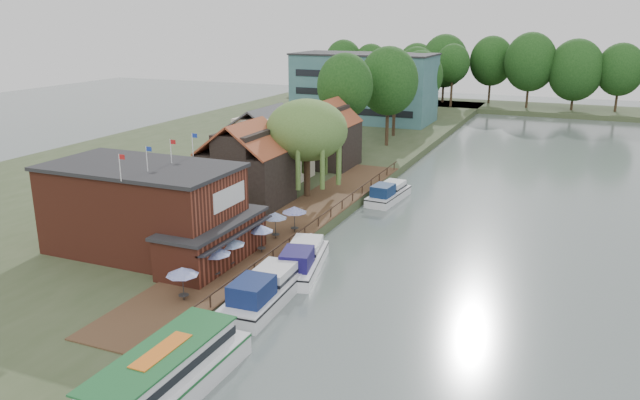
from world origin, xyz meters
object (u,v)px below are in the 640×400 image
at_px(cottage_a, 246,164).
at_px(cruiser_2, 389,191).
at_px(umbrella_1, 215,262).
at_px(pub, 163,211).
at_px(swan, 196,349).
at_px(cottage_c, 327,134).
at_px(hotel_block, 364,87).
at_px(umbrella_2, 229,252).
at_px(tour_boat, 155,381).
at_px(umbrella_5, 295,219).
at_px(cottage_b, 266,144).
at_px(cruiser_1, 302,256).
at_px(cruiser_0, 265,287).
at_px(umbrella_3, 261,239).
at_px(umbrella_4, 275,225).
at_px(umbrella_0, 183,284).
at_px(willow, 307,149).

bearing_deg(cottage_a, cruiser_2, 40.35).
relative_size(umbrella_1, cruiser_2, 0.27).
bearing_deg(pub, swan, -46.90).
bearing_deg(cottage_a, pub, -86.19).
bearing_deg(cottage_c, hotel_block, 102.20).
bearing_deg(cottage_c, umbrella_2, -79.69).
xyz_separation_m(cruiser_2, tour_boat, (0.20, -41.25, 0.40)).
bearing_deg(umbrella_5, pub, -129.84).
relative_size(cottage_a, cottage_b, 0.90).
bearing_deg(cruiser_1, umbrella_5, 108.18).
height_order(cruiser_0, cruiser_1, cruiser_0).
distance_m(pub, swan, 15.25).
distance_m(umbrella_1, umbrella_5, 11.50).
distance_m(umbrella_5, cruiser_0, 12.34).
bearing_deg(cruiser_1, swan, -105.03).
height_order(umbrella_1, cruiser_0, umbrella_1).
relative_size(cottage_a, swan, 19.55).
distance_m(umbrella_2, umbrella_5, 9.37).
height_order(umbrella_2, cruiser_0, umbrella_2).
bearing_deg(cruiser_0, pub, 161.28).
xyz_separation_m(hotel_block, umbrella_1, (14.35, -73.66, -4.86)).
bearing_deg(cottage_b, hotel_block, 94.97).
xyz_separation_m(umbrella_1, cruiser_2, (4.65, 27.85, -1.20)).
height_order(cottage_c, umbrella_3, cottage_c).
relative_size(cruiser_2, tour_boat, 0.67).
bearing_deg(umbrella_5, umbrella_4, -109.79).
bearing_deg(umbrella_0, cruiser_2, 81.88).
relative_size(umbrella_1, cruiser_0, 0.23).
xyz_separation_m(willow, umbrella_0, (2.94, -26.76, -3.93)).
relative_size(umbrella_4, cruiser_1, 0.24).
relative_size(cottage_b, cottage_c, 1.13).
height_order(cottage_b, umbrella_4, cottage_b).
distance_m(willow, cruiser_0, 24.63).
relative_size(willow, umbrella_3, 4.39).
xyz_separation_m(umbrella_0, cruiser_0, (4.20, 3.71, -1.01)).
bearing_deg(umbrella_4, umbrella_3, -82.34).
bearing_deg(umbrella_3, umbrella_1, -96.49).
height_order(cottage_a, cottage_b, same).
height_order(umbrella_0, cruiser_2, umbrella_0).
bearing_deg(umbrella_2, cruiser_2, 79.59).
distance_m(hotel_block, cruiser_1, 70.36).
height_order(cottage_a, cottage_c, same).
bearing_deg(cruiser_0, cruiser_2, 86.54).
distance_m(cottage_c, tour_boat, 51.43).
bearing_deg(cottage_a, cruiser_0, -57.19).
xyz_separation_m(hotel_block, tour_boat, (19.20, -87.06, -5.67)).
height_order(umbrella_5, cruiser_2, umbrella_5).
bearing_deg(cottage_c, umbrella_1, -80.17).
height_order(cruiser_0, swan, cruiser_0).
bearing_deg(umbrella_2, swan, -69.99).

